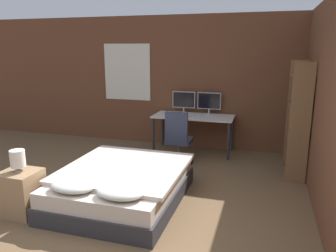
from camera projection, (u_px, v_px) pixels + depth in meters
name	position (u px, v px, depth m)	size (l,w,h in m)	color
ground_plane	(107.00, 252.00, 3.37)	(20.00, 20.00, 0.00)	brown
wall_back	(192.00, 83.00, 6.74)	(12.00, 0.08, 2.70)	brown
wall_side_right	(329.00, 109.00, 3.83)	(0.06, 12.00, 2.70)	brown
bed	(122.00, 185.00, 4.43)	(1.58, 1.90, 0.54)	#2D2D33
nightstand	(21.00, 193.00, 4.09)	(0.45, 0.42, 0.57)	#997551
bedside_lamp	(18.00, 159.00, 3.98)	(0.18, 0.18, 0.27)	gray
desk	(193.00, 120.00, 6.48)	(1.58, 0.69, 0.75)	beige
monitor_left	(184.00, 101.00, 6.70)	(0.47, 0.16, 0.44)	#B7B7BC
monitor_right	(209.00, 102.00, 6.55)	(0.47, 0.16, 0.44)	#B7B7BC
keyboard	(191.00, 118.00, 6.23)	(0.37, 0.13, 0.02)	#B7B7BC
computer_mouse	(205.00, 118.00, 6.15)	(0.07, 0.05, 0.04)	#B7B7BC
office_chair	(178.00, 143.00, 5.89)	(0.52, 0.52, 0.97)	black
bookshelf	(299.00, 114.00, 5.15)	(0.31, 0.79, 1.85)	brown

